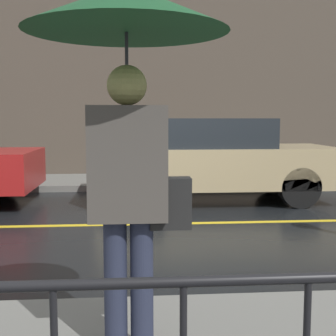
# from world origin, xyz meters

# --- Properties ---
(ground_plane) EXTENTS (80.00, 80.00, 0.00)m
(ground_plane) POSITION_xyz_m (0.00, 0.00, 0.00)
(ground_plane) COLOR black
(sidewalk_far) EXTENTS (28.00, 2.14, 0.13)m
(sidewalk_far) POSITION_xyz_m (0.00, 4.16, 0.06)
(sidewalk_far) COLOR slate
(sidewalk_far) RESTS_ON ground_plane
(lane_marking) EXTENTS (25.20, 0.12, 0.01)m
(lane_marking) POSITION_xyz_m (0.00, 0.00, 0.00)
(lane_marking) COLOR gold
(lane_marking) RESTS_ON ground_plane
(building_storefront) EXTENTS (28.00, 0.30, 6.55)m
(building_storefront) POSITION_xyz_m (0.00, 5.38, 3.27)
(building_storefront) COLOR #4C4238
(building_storefront) RESTS_ON ground_plane
(pedestrian) EXTENTS (1.15, 1.15, 2.15)m
(pedestrian) POSITION_xyz_m (-0.37, -4.00, 1.87)
(pedestrian) COLOR #23283D
(pedestrian) RESTS_ON sidewalk_near
(car_tan) EXTENTS (4.31, 1.74, 1.53)m
(car_tan) POSITION_xyz_m (1.16, 1.80, 0.79)
(car_tan) COLOR tan
(car_tan) RESTS_ON ground_plane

